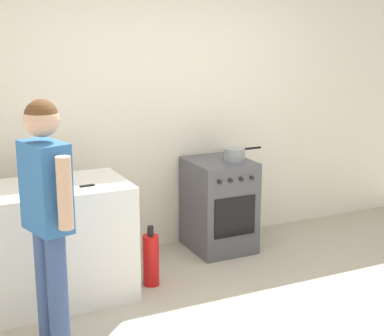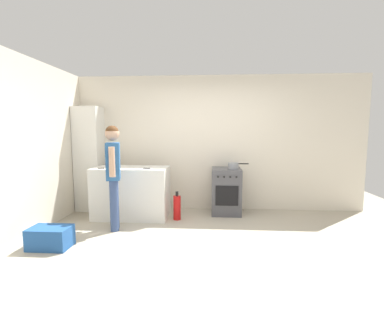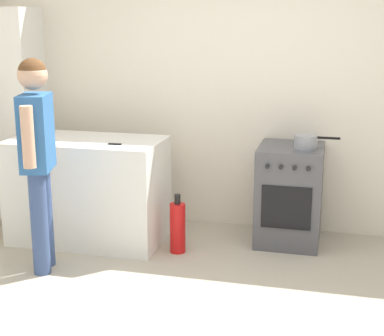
{
  "view_description": "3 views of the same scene",
  "coord_description": "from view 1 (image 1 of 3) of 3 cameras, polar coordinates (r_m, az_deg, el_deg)",
  "views": [
    {
      "loc": [
        -2.12,
        -3.02,
        2.05
      ],
      "look_at": [
        -0.23,
        0.94,
        0.98
      ],
      "focal_mm": 55.0,
      "sensor_mm": 36.0,
      "label": 1
    },
    {
      "loc": [
        0.1,
        -3.96,
        1.54
      ],
      "look_at": [
        -0.22,
        0.63,
        0.97
      ],
      "focal_mm": 28.0,
      "sensor_mm": 36.0,
      "label": 2
    },
    {
      "loc": [
        0.72,
        -3.33,
        1.88
      ],
      "look_at": [
        -0.28,
        0.64,
        0.85
      ],
      "focal_mm": 55.0,
      "sensor_mm": 36.0,
      "label": 3
    }
  ],
  "objects": [
    {
      "name": "person",
      "position": [
        3.76,
        -13.91,
        -3.43
      ],
      "size": [
        0.28,
        0.55,
        1.62
      ],
      "color": "#384C7A",
      "rests_on": "ground"
    },
    {
      "name": "back_wall",
      "position": [
        5.46,
        -2.38,
        5.8
      ],
      "size": [
        6.0,
        0.1,
        2.6
      ],
      "primitive_type": "cube",
      "color": "silver",
      "rests_on": "ground"
    },
    {
      "name": "knife_chef",
      "position": [
        4.34,
        -11.24,
        -1.86
      ],
      "size": [
        0.31,
        0.04,
        0.01
      ],
      "color": "silver",
      "rests_on": "counter_unit"
    },
    {
      "name": "pot",
      "position": [
        5.35,
        4.16,
        1.34
      ],
      "size": [
        0.37,
        0.19,
        0.11
      ],
      "color": "gray",
      "rests_on": "oven_left"
    },
    {
      "name": "fire_extinguisher",
      "position": [
        4.79,
        -4.0,
        -8.84
      ],
      "size": [
        0.13,
        0.13,
        0.5
      ],
      "color": "red",
      "rests_on": "ground"
    },
    {
      "name": "oven_left",
      "position": [
        5.47,
        2.63,
        -3.58
      ],
      "size": [
        0.54,
        0.62,
        0.85
      ],
      "color": "#4C4C51",
      "rests_on": "ground"
    },
    {
      "name": "ground_plane",
      "position": [
        4.22,
        8.66,
        -15.51
      ],
      "size": [
        8.0,
        8.0,
        0.0
      ],
      "primitive_type": "plane",
      "color": "#ADA38E"
    },
    {
      "name": "counter_unit",
      "position": [
        4.58,
        -14.29,
        -7.18
      ],
      "size": [
        1.3,
        0.7,
        0.9
      ],
      "primitive_type": "cube",
      "color": "silver",
      "rests_on": "ground"
    }
  ]
}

